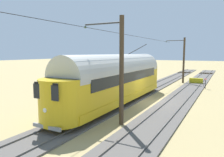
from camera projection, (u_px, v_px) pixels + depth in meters
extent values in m
plane|color=tan|center=(150.00, 102.00, 19.38)|extent=(220.00, 220.00, 0.00)
cube|color=#56514C|center=(174.00, 104.00, 18.33)|extent=(2.80, 80.00, 0.10)
cube|color=#59544C|center=(166.00, 102.00, 18.66)|extent=(0.07, 80.00, 0.08)
cube|color=#59544C|center=(183.00, 104.00, 17.98)|extent=(0.07, 80.00, 0.08)
cube|color=#2D2316|center=(207.00, 73.00, 46.29)|extent=(2.50, 0.24, 0.08)
cube|color=#2D2316|center=(206.00, 73.00, 45.73)|extent=(2.50, 0.24, 0.08)
cube|color=#2D2316|center=(206.00, 73.00, 45.16)|extent=(2.50, 0.24, 0.08)
cube|color=#2D2316|center=(206.00, 74.00, 44.59)|extent=(2.50, 0.24, 0.08)
cube|color=#2D2316|center=(206.00, 74.00, 44.02)|extent=(2.50, 0.24, 0.08)
cube|color=#56514C|center=(127.00, 99.00, 20.42)|extent=(2.80, 80.00, 0.10)
cube|color=#59544C|center=(120.00, 97.00, 20.75)|extent=(0.07, 80.00, 0.08)
cube|color=#59544C|center=(134.00, 99.00, 20.08)|extent=(0.07, 80.00, 0.08)
cube|color=#2D2316|center=(185.00, 72.00, 48.39)|extent=(2.50, 0.24, 0.08)
cube|color=#2D2316|center=(185.00, 72.00, 47.82)|extent=(2.50, 0.24, 0.08)
cube|color=#2D2316|center=(184.00, 72.00, 47.25)|extent=(2.50, 0.24, 0.08)
cube|color=#2D2316|center=(184.00, 73.00, 46.68)|extent=(2.50, 0.24, 0.08)
cube|color=#2D2316|center=(183.00, 73.00, 46.12)|extent=(2.50, 0.24, 0.08)
cube|color=gold|center=(118.00, 96.00, 18.62)|extent=(2.65, 14.51, 0.55)
cube|color=gold|center=(118.00, 87.00, 18.53)|extent=(2.55, 14.51, 0.95)
cube|color=gold|center=(118.00, 76.00, 18.41)|extent=(2.55, 14.51, 1.05)
cylinder|color=#B7B7B2|center=(118.00, 70.00, 18.35)|extent=(2.65, 14.22, 2.65)
cylinder|color=gold|center=(61.00, 101.00, 12.20)|extent=(2.55, 2.55, 2.55)
cylinder|color=gold|center=(146.00, 76.00, 24.80)|extent=(2.55, 2.55, 2.55)
cube|color=black|center=(46.00, 86.00, 11.09)|extent=(1.63, 0.08, 0.36)
cube|color=black|center=(46.00, 92.00, 11.09)|extent=(1.73, 0.06, 0.80)
cube|color=black|center=(105.00, 75.00, 19.02)|extent=(0.04, 12.19, 0.80)
cube|color=black|center=(132.00, 77.00, 17.80)|extent=(0.04, 12.19, 0.80)
cylinder|color=silver|center=(45.00, 110.00, 11.13)|extent=(0.24, 0.06, 0.24)
cube|color=gray|center=(47.00, 127.00, 11.30)|extent=(1.94, 0.12, 0.20)
cylinder|color=black|center=(138.00, 49.00, 22.25)|extent=(0.07, 5.11, 1.18)
cylinder|color=black|center=(79.00, 109.00, 14.92)|extent=(0.10, 0.76, 0.76)
cylinder|color=black|center=(96.00, 111.00, 14.24)|extent=(0.10, 0.76, 0.76)
cylinder|color=black|center=(131.00, 89.00, 23.03)|extent=(0.10, 0.76, 0.76)
cylinder|color=black|center=(144.00, 90.00, 22.36)|extent=(0.10, 0.76, 0.76)
cylinder|color=#423323|center=(184.00, 60.00, 31.23)|extent=(0.28, 0.28, 6.63)
cylinder|color=#2D2D2D|center=(175.00, 41.00, 31.50)|extent=(2.62, 0.10, 0.10)
sphere|color=#334733|center=(166.00, 42.00, 32.13)|extent=(0.16, 0.16, 0.16)
cylinder|color=#423323|center=(122.00, 71.00, 12.93)|extent=(0.28, 0.28, 6.63)
cylinder|color=#2D2D2D|center=(103.00, 24.00, 13.20)|extent=(2.62, 0.10, 0.10)
sphere|color=#334733|center=(85.00, 27.00, 13.83)|extent=(0.16, 0.16, 0.16)
cylinder|color=black|center=(175.00, 41.00, 31.50)|extent=(2.62, 0.02, 0.02)
cylinder|color=black|center=(205.00, 84.00, 26.29)|extent=(0.08, 0.08, 1.10)
cylinder|color=red|center=(206.00, 79.00, 26.21)|extent=(0.30, 0.30, 0.03)
cylinder|color=#262626|center=(204.00, 86.00, 26.40)|extent=(0.33, 0.04, 0.54)
cube|color=#2D2316|center=(134.00, 86.00, 28.37)|extent=(0.24, 2.40, 0.18)
cube|color=#2D2316|center=(132.00, 85.00, 28.51)|extent=(0.24, 2.40, 0.18)
cube|color=#2D2316|center=(130.00, 85.00, 28.65)|extent=(0.24, 2.40, 0.18)
cube|color=#2D2316|center=(132.00, 84.00, 28.75)|extent=(2.40, 0.24, 0.18)
cube|color=#2D2316|center=(132.00, 84.00, 28.49)|extent=(2.40, 0.24, 0.18)
cube|color=#2D2316|center=(131.00, 84.00, 28.22)|extent=(2.40, 0.24, 0.18)
cube|color=#2D2316|center=(134.00, 83.00, 28.32)|extent=(0.24, 2.40, 0.18)
cube|color=#2D2316|center=(132.00, 83.00, 28.46)|extent=(0.24, 2.40, 0.18)
cube|color=#2D2316|center=(130.00, 83.00, 28.61)|extent=(0.24, 2.40, 0.18)
cube|color=#B2A519|center=(196.00, 81.00, 30.70)|extent=(1.80, 0.60, 0.80)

